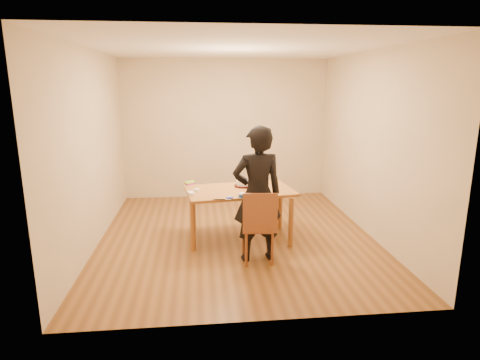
{
  "coord_description": "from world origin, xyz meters",
  "views": [
    {
      "loc": [
        -0.54,
        -5.65,
        2.23
      ],
      "look_at": [
        0.04,
        -0.16,
        0.9
      ],
      "focal_mm": 30.0,
      "sensor_mm": 36.0,
      "label": 1
    }
  ],
  "objects": [
    {
      "name": "ramekin_green",
      "position": [
        -0.65,
        -0.36,
        0.77
      ],
      "size": [
        0.09,
        0.09,
        0.04
      ],
      "primitive_type": "cylinder",
      "color": "white",
      "rests_on": "dining_table"
    },
    {
      "name": "ramekin_multi",
      "position": [
        -0.67,
        -0.29,
        0.77
      ],
      "size": [
        0.08,
        0.08,
        0.04
      ],
      "primitive_type": "cylinder",
      "color": "white",
      "rests_on": "dining_table"
    },
    {
      "name": "ramekin_yellow",
      "position": [
        -0.58,
        -0.16,
        0.77
      ],
      "size": [
        0.08,
        0.08,
        0.04
      ],
      "primitive_type": "cylinder",
      "color": "white",
      "rests_on": "dining_table"
    },
    {
      "name": "spatula",
      "position": [
        -0.28,
        -0.61,
        0.75
      ],
      "size": [
        0.15,
        0.02,
        0.01
      ],
      "primitive_type": "cube",
      "rotation": [
        0.0,
        0.0,
        -0.05
      ],
      "color": "black",
      "rests_on": "dining_table"
    },
    {
      "name": "room_shell",
      "position": [
        0.0,
        0.34,
        1.35
      ],
      "size": [
        4.0,
        4.5,
        2.7
      ],
      "color": "brown",
      "rests_on": "ground"
    },
    {
      "name": "frosting_dome",
      "position": [
        0.11,
        0.06,
        0.85
      ],
      "size": [
        0.2,
        0.2,
        0.03
      ],
      "primitive_type": "ellipsoid",
      "color": "white",
      "rests_on": "cake"
    },
    {
      "name": "dining_chair",
      "position": [
        0.19,
        -0.89,
        0.45
      ],
      "size": [
        0.42,
        0.42,
        0.04
      ],
      "primitive_type": "cube",
      "rotation": [
        0.0,
        0.0,
        -0.09
      ],
      "color": "brown",
      "rests_on": "floor"
    },
    {
      "name": "frosting_lid",
      "position": [
        -0.14,
        -0.53,
        0.75
      ],
      "size": [
        0.1,
        0.1,
        0.01
      ],
      "primitive_type": "cylinder",
      "color": "#18269F",
      "rests_on": "dining_table"
    },
    {
      "name": "frosting_tub",
      "position": [
        0.02,
        -0.57,
        0.78
      ],
      "size": [
        0.08,
        0.08,
        0.07
      ],
      "primitive_type": "cylinder",
      "color": "white",
      "rests_on": "dining_table"
    },
    {
      "name": "candy_box_green",
      "position": [
        -0.68,
        0.27,
        0.78
      ],
      "size": [
        0.16,
        0.13,
        0.02
      ],
      "primitive_type": "cube",
      "rotation": [
        0.0,
        0.0,
        0.47
      ],
      "color": "green",
      "rests_on": "candy_box_pink"
    },
    {
      "name": "candy_box_pink",
      "position": [
        -0.68,
        0.27,
        0.76
      ],
      "size": [
        0.15,
        0.13,
        0.02
      ],
      "primitive_type": "cube",
      "rotation": [
        0.0,
        0.0,
        0.58
      ],
      "color": "#E536B9",
      "rests_on": "dining_table"
    },
    {
      "name": "frosting_dollop",
      "position": [
        -0.14,
        -0.53,
        0.77
      ],
      "size": [
        0.04,
        0.04,
        0.02
      ],
      "primitive_type": "ellipsoid",
      "color": "white",
      "rests_on": "frosting_lid"
    },
    {
      "name": "dining_table",
      "position": [
        0.04,
        -0.11,
        0.73
      ],
      "size": [
        1.62,
        1.1,
        0.04
      ],
      "primitive_type": "cube",
      "rotation": [
        0.0,
        0.0,
        0.14
      ],
      "color": "brown",
      "rests_on": "floor"
    },
    {
      "name": "person",
      "position": [
        0.19,
        -0.84,
        0.87
      ],
      "size": [
        0.68,
        0.49,
        1.74
      ],
      "primitive_type": "imported",
      "rotation": [
        0.0,
        0.0,
        3.26
      ],
      "color": "black",
      "rests_on": "floor"
    },
    {
      "name": "cake",
      "position": [
        0.11,
        0.06,
        0.8
      ],
      "size": [
        0.2,
        0.2,
        0.06
      ],
      "primitive_type": "cylinder",
      "color": "white",
      "rests_on": "cake_plate"
    },
    {
      "name": "cake_plate",
      "position": [
        0.11,
        0.06,
        0.76
      ],
      "size": [
        0.27,
        0.27,
        0.02
      ],
      "primitive_type": "cylinder",
      "color": "#B40C17",
      "rests_on": "dining_table"
    }
  ]
}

